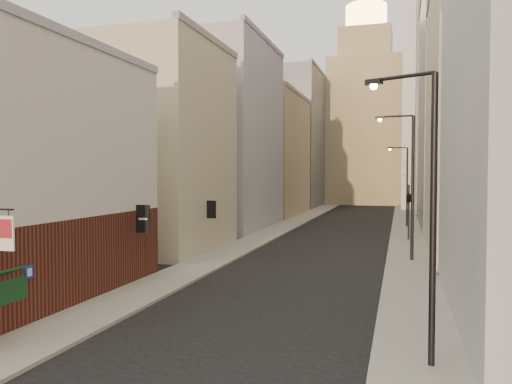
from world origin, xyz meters
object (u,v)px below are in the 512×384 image
at_px(traffic_light_right, 409,197).
at_px(streetlamp_mid, 409,178).
at_px(clock_tower, 365,115).
at_px(streetlamp_far, 405,182).
at_px(white_tower, 427,97).
at_px(streetlamp_near, 426,200).

bearing_deg(traffic_light_right, streetlamp_mid, 98.87).
relative_size(clock_tower, traffic_light_right, 8.98).
height_order(clock_tower, streetlamp_far, clock_tower).
distance_m(streetlamp_far, traffic_light_right, 11.31).
distance_m(white_tower, streetlamp_near, 73.00).
distance_m(clock_tower, streetlamp_mid, 67.99).
distance_m(white_tower, traffic_light_right, 44.39).
distance_m(streetlamp_mid, traffic_light_right, 10.90).
bearing_deg(streetlamp_near, white_tower, 111.47).
distance_m(clock_tower, streetlamp_near, 86.91).
xyz_separation_m(streetlamp_near, streetlamp_far, (-0.27, 41.17, -0.13)).
bearing_deg(traffic_light_right, streetlamp_far, -78.79).
bearing_deg(streetlamp_far, streetlamp_near, -108.22).
height_order(streetlamp_near, traffic_light_right, streetlamp_near).
distance_m(streetlamp_near, traffic_light_right, 29.94).
bearing_deg(clock_tower, streetlamp_mid, -83.65).
height_order(white_tower, streetlamp_near, white_tower).
xyz_separation_m(white_tower, streetlamp_far, (-3.64, -30.51, -13.53)).
bearing_deg(streetlamp_near, streetlamp_far, 114.54).
relative_size(clock_tower, streetlamp_far, 5.05).
xyz_separation_m(clock_tower, streetlamp_mid, (7.40, -66.52, -11.94)).
height_order(clock_tower, streetlamp_mid, clock_tower).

